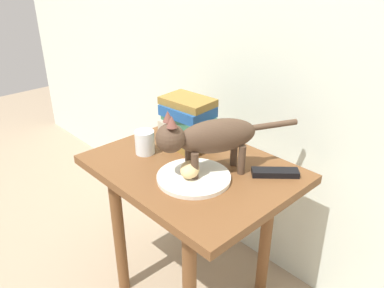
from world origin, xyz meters
TOP-DOWN VIEW (x-y plane):
  - ground_plane at (0.00, 0.00)m, footprint 6.00×6.00m
  - side_table at (0.00, 0.00)m, footprint 0.68×0.52m
  - plate at (0.07, -0.06)m, footprint 0.24×0.24m
  - bread_roll at (0.07, -0.07)m, footprint 0.10×0.10m
  - cat at (0.08, -0.00)m, footprint 0.24×0.44m
  - book_stack at (-0.12, 0.09)m, footprint 0.20×0.15m
  - candle_jar at (-0.18, -0.06)m, footprint 0.07×0.07m
  - tv_remote at (0.23, 0.15)m, footprint 0.14×0.14m

SIDE VIEW (x-z plane):
  - ground_plane at x=0.00m, z-range 0.00..0.00m
  - side_table at x=0.00m, z-range 0.19..0.77m
  - plate at x=0.07m, z-range 0.58..0.59m
  - tv_remote at x=0.23m, z-range 0.58..0.60m
  - candle_jar at x=-0.18m, z-range 0.57..0.66m
  - bread_roll at x=0.07m, z-range 0.59..0.64m
  - book_stack at x=-0.12m, z-range 0.57..0.76m
  - cat at x=0.08m, z-range 0.59..0.82m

